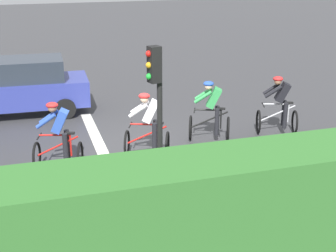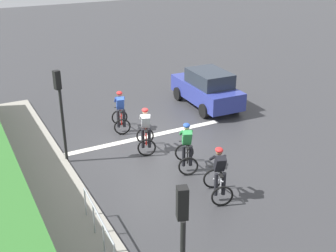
# 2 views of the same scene
# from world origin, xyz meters

# --- Properties ---
(ground_plane) EXTENTS (80.00, 80.00, 0.00)m
(ground_plane) POSITION_xyz_m (0.00, 0.00, 0.00)
(ground_plane) COLOR #333335
(sidewalk_kerb) EXTENTS (2.80, 18.20, 0.12)m
(sidewalk_kerb) POSITION_xyz_m (4.71, 2.00, 0.06)
(sidewalk_kerb) COLOR gray
(sidewalk_kerb) RESTS_ON ground
(stone_wall_low) EXTENTS (0.44, 18.20, 0.42)m
(stone_wall_low) POSITION_xyz_m (5.61, 2.00, 0.21)
(stone_wall_low) COLOR gray
(stone_wall_low) RESTS_ON ground
(road_marking_stop_line) EXTENTS (7.00, 0.30, 0.01)m
(road_marking_stop_line) POSITION_xyz_m (0.00, -0.75, 0.00)
(road_marking_stop_line) COLOR silver
(road_marking_stop_line) RESTS_ON ground
(cyclist_lead) EXTENTS (0.99, 1.24, 1.66)m
(cyclist_lead) POSITION_xyz_m (-0.17, 4.24, 0.80)
(cyclist_lead) COLOR black
(cyclist_lead) RESTS_ON ground
(cyclist_second) EXTENTS (1.04, 1.26, 1.66)m
(cyclist_second) POSITION_xyz_m (-0.22, 2.22, 0.80)
(cyclist_second) COLOR black
(cyclist_second) RESTS_ON ground
(cyclist_mid) EXTENTS (1.03, 1.26, 1.66)m
(cyclist_mid) POSITION_xyz_m (0.41, 0.31, 0.80)
(cyclist_mid) COLOR black
(cyclist_mid) RESTS_ON ground
(cyclist_fourth) EXTENTS (0.95, 1.22, 1.66)m
(cyclist_fourth) POSITION_xyz_m (0.52, -1.87, 0.80)
(cyclist_fourth) COLOR black
(cyclist_fourth) RESTS_ON ground
(car_navy) EXTENTS (2.02, 4.17, 1.76)m
(car_navy) POSITION_xyz_m (-4.11, -2.56, 0.87)
(car_navy) COLOR navy
(car_navy) RESTS_ON ground
(traffic_light_near_crossing) EXTENTS (0.24, 0.31, 3.34)m
(traffic_light_near_crossing) POSITION_xyz_m (3.30, -0.27, 2.22)
(traffic_light_near_crossing) COLOR black
(traffic_light_near_crossing) RESTS_ON ground
(traffic_light_far_junction) EXTENTS (0.25, 0.30, 3.34)m
(traffic_light_far_junction) POSITION_xyz_m (3.22, 7.91, 2.22)
(traffic_light_far_junction) COLOR black
(traffic_light_far_junction) RESTS_ON ground
(pedestrian_railing_kerbside) EXTENTS (0.19, 2.68, 1.03)m
(pedestrian_railing_kerbside) POSITION_xyz_m (3.81, 4.70, 0.75)
(pedestrian_railing_kerbside) COLOR #999EA3
(pedestrian_railing_kerbside) RESTS_ON ground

